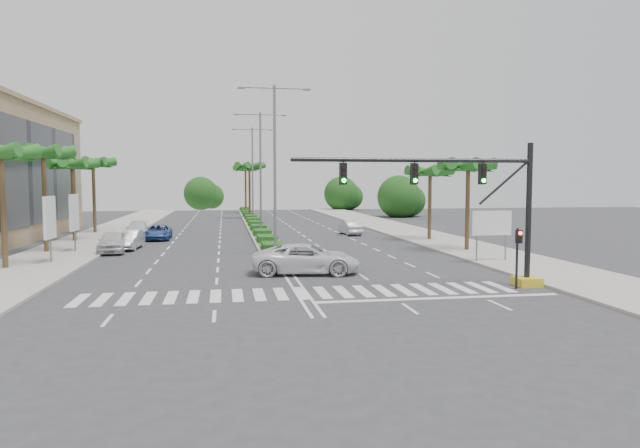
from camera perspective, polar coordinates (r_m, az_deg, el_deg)
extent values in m
plane|color=#333335|center=(27.14, -1.85, -6.95)|extent=(160.00, 160.00, 0.00)
cube|color=gray|center=(50.30, 12.41, -1.77)|extent=(6.00, 120.00, 0.15)
cube|color=gray|center=(48.11, -23.51, -2.29)|extent=(6.00, 120.00, 0.15)
cube|color=gray|center=(71.66, -6.68, 0.10)|extent=(2.20, 75.00, 0.20)
cube|color=#25561D|center=(71.65, -6.68, 0.20)|extent=(1.80, 75.00, 0.04)
cube|color=gold|center=(30.79, 19.97, -5.44)|extent=(1.20, 1.20, 0.45)
cylinder|color=black|center=(30.42, 20.14, 1.03)|extent=(0.28, 0.28, 7.00)
cylinder|color=black|center=(27.91, 9.44, 6.31)|extent=(12.00, 0.20, 0.20)
cylinder|color=black|center=(29.71, 17.86, 3.91)|extent=(2.53, 0.12, 2.15)
cube|color=black|center=(29.22, 15.96, 4.83)|extent=(0.32, 0.24, 1.00)
cylinder|color=#19E533|center=(29.09, 16.06, 4.20)|extent=(0.20, 0.06, 0.20)
cube|color=black|center=(27.90, 9.43, 4.98)|extent=(0.32, 0.24, 1.00)
cylinder|color=#19E533|center=(27.76, 9.51, 4.32)|extent=(0.20, 0.06, 0.20)
cube|color=black|center=(26.96, 2.35, 5.06)|extent=(0.32, 0.24, 1.00)
cylinder|color=#19E533|center=(26.82, 2.41, 4.38)|extent=(0.20, 0.06, 0.20)
cylinder|color=black|center=(29.65, 19.09, -3.29)|extent=(0.12, 0.12, 3.00)
cube|color=black|center=(29.40, 19.28, -1.20)|extent=(0.28, 0.22, 0.65)
cylinder|color=red|center=(29.27, 19.41, -0.87)|extent=(0.18, 0.05, 0.18)
cylinder|color=slate|center=(38.14, 15.41, -1.72)|extent=(0.10, 0.10, 2.80)
cylinder|color=slate|center=(39.03, 18.07, -1.64)|extent=(0.10, 0.10, 2.80)
cube|color=#0C6638|center=(38.47, 16.79, 0.10)|extent=(2.60, 0.08, 1.50)
cube|color=white|center=(38.43, 16.83, 0.09)|extent=(2.70, 0.02, 1.60)
cylinder|color=slate|center=(40.10, -25.35, -1.69)|extent=(0.12, 0.12, 2.80)
cube|color=white|center=(39.98, -25.42, 0.59)|extent=(0.18, 2.10, 2.70)
cube|color=#D8594C|center=(39.98, -25.42, 0.59)|extent=(0.12, 2.00, 2.60)
cylinder|color=slate|center=(45.88, -23.31, -0.93)|extent=(0.12, 0.12, 2.80)
cube|color=white|center=(45.77, -23.37, 1.07)|extent=(0.18, 2.10, 2.70)
cube|color=#D8594C|center=(45.77, -23.37, 1.07)|extent=(0.12, 2.00, 2.60)
cylinder|color=brown|center=(38.66, -29.11, 1.09)|extent=(0.32, 0.32, 7.00)
sphere|color=brown|center=(38.65, -29.29, 6.13)|extent=(0.70, 0.70, 0.70)
cone|color=#21621F|center=(38.29, -27.73, 6.06)|extent=(0.90, 3.62, 1.50)
cone|color=#21621F|center=(39.24, -27.91, 6.00)|extent=(3.39, 2.96, 1.50)
cone|color=#21621F|center=(39.74, -29.09, 5.93)|extent=(3.73, 1.68, 1.50)
cone|color=#21621F|center=(37.61, -28.74, 6.07)|extent=(3.39, 2.96, 1.50)
cylinder|color=brown|center=(46.26, -25.81, 1.89)|extent=(0.32, 0.32, 7.40)
sphere|color=brown|center=(46.28, -25.95, 6.35)|extent=(0.70, 0.70, 0.70)
cone|color=#21621F|center=(45.98, -24.63, 6.28)|extent=(0.90, 3.62, 1.50)
cone|color=#21621F|center=(46.92, -24.84, 6.23)|extent=(3.39, 2.96, 1.50)
cone|color=#21621F|center=(47.37, -25.87, 6.17)|extent=(3.73, 1.68, 1.50)
cone|color=#21621F|center=(47.02, -26.95, 6.15)|extent=(2.38, 3.65, 1.50)
cone|color=#21621F|center=(46.11, -27.30, 6.19)|extent=(2.38, 3.65, 1.50)
cone|color=#21621F|center=(45.32, -26.63, 6.25)|extent=(3.73, 1.68, 1.50)
cone|color=#21621F|center=(45.26, -25.42, 6.29)|extent=(3.39, 2.96, 1.50)
cylinder|color=brown|center=(53.99, -23.43, 1.93)|extent=(0.32, 0.32, 6.80)
sphere|color=brown|center=(53.98, -23.53, 5.43)|extent=(0.70, 0.70, 0.70)
cone|color=#21621F|center=(53.72, -22.38, 5.36)|extent=(0.90, 3.62, 1.50)
cone|color=#21621F|center=(54.65, -22.61, 5.33)|extent=(3.39, 2.96, 1.50)
cone|color=#21621F|center=(55.08, -23.51, 5.29)|extent=(3.73, 1.68, 1.50)
cone|color=#21621F|center=(54.68, -24.42, 5.28)|extent=(2.38, 3.65, 1.50)
cone|color=#21621F|center=(53.76, -24.68, 5.29)|extent=(2.38, 3.65, 1.50)
cone|color=#21621F|center=(53.00, -24.07, 5.33)|extent=(3.73, 1.68, 1.50)
cone|color=#21621F|center=(52.98, -23.03, 5.36)|extent=(3.39, 2.96, 1.50)
cylinder|color=brown|center=(61.78, -21.66, 2.41)|extent=(0.32, 0.32, 7.20)
sphere|color=brown|center=(61.78, -21.75, 5.66)|extent=(0.70, 0.70, 0.70)
cone|color=#21621F|center=(61.56, -20.74, 5.60)|extent=(0.90, 3.62, 1.50)
cone|color=#21621F|center=(62.48, -20.96, 5.57)|extent=(3.39, 2.96, 1.50)
cone|color=#21621F|center=(62.88, -21.76, 5.54)|extent=(3.73, 1.68, 1.50)
cone|color=#21621F|center=(62.46, -22.55, 5.53)|extent=(2.38, 3.65, 1.50)
cone|color=#21621F|center=(61.53, -22.75, 5.54)|extent=(2.38, 3.65, 1.50)
cone|color=#21621F|center=(60.79, -22.19, 5.58)|extent=(3.73, 1.68, 1.50)
cone|color=#21621F|center=(60.80, -21.28, 5.60)|extent=(3.39, 2.96, 1.50)
cylinder|color=brown|center=(44.28, 14.53, 1.51)|extent=(0.32, 0.32, 6.50)
sphere|color=brown|center=(44.25, 14.61, 5.59)|extent=(0.70, 0.70, 0.70)
cone|color=#21621F|center=(44.71, 15.90, 5.42)|extent=(0.90, 3.62, 1.50)
cone|color=#21621F|center=(45.31, 14.95, 5.42)|extent=(3.39, 2.96, 1.50)
cone|color=#21621F|center=(45.13, 13.76, 5.45)|extent=(3.73, 1.68, 1.50)
cone|color=#21621F|center=(44.29, 13.18, 5.48)|extent=(2.38, 3.65, 1.50)
cone|color=#21621F|center=(43.41, 13.66, 5.50)|extent=(2.38, 3.65, 1.50)
cone|color=#21621F|center=(43.17, 14.89, 5.48)|extent=(3.73, 1.68, 1.50)
cone|color=#21621F|center=(43.75, 15.89, 5.45)|extent=(3.39, 2.96, 1.50)
cylinder|color=brown|center=(51.69, 10.91, 1.78)|extent=(0.32, 0.32, 6.20)
sphere|color=brown|center=(51.65, 10.96, 5.11)|extent=(0.70, 0.70, 0.70)
cone|color=#21621F|center=(52.04, 12.10, 4.97)|extent=(0.90, 3.62, 1.50)
cone|color=#21621F|center=(52.69, 11.33, 4.97)|extent=(3.39, 2.96, 1.50)
cone|color=#21621F|center=(52.57, 10.30, 4.99)|extent=(3.73, 1.68, 1.50)
cone|color=#21621F|center=(51.76, 9.74, 5.01)|extent=(2.38, 3.65, 1.50)
cone|color=#21621F|center=(50.86, 10.10, 5.02)|extent=(2.38, 3.65, 1.50)
cone|color=#21621F|center=(50.56, 11.12, 5.01)|extent=(3.73, 1.68, 1.50)
cone|color=#21621F|center=(51.09, 12.02, 4.99)|extent=(3.39, 2.96, 1.50)
cylinder|color=brown|center=(81.48, -7.05, 3.17)|extent=(0.32, 0.32, 7.50)
sphere|color=brown|center=(81.49, -7.08, 5.73)|extent=(0.70, 0.70, 0.70)
cone|color=#21621F|center=(81.54, -6.30, 5.67)|extent=(0.90, 3.62, 1.50)
cone|color=#21621F|center=(82.38, -6.62, 5.65)|extent=(3.39, 2.96, 1.50)
cone|color=#21621F|center=(82.55, -7.28, 5.64)|extent=(3.73, 1.68, 1.50)
cone|color=#21621F|center=(81.93, -7.79, 5.65)|extent=(2.38, 3.65, 1.50)
cone|color=#21621F|center=(80.97, -7.77, 5.66)|extent=(2.38, 3.65, 1.50)
cone|color=#21621F|center=(80.40, -7.22, 5.68)|extent=(3.73, 1.68, 1.50)
cone|color=#21621F|center=(80.66, -6.56, 5.68)|extent=(3.39, 2.96, 1.50)
cylinder|color=brown|center=(96.46, -7.44, 3.33)|extent=(0.32, 0.32, 7.50)
sphere|color=brown|center=(96.47, -7.47, 5.50)|extent=(0.70, 0.70, 0.70)
cone|color=#21621F|center=(96.52, -6.81, 5.44)|extent=(0.90, 3.62, 1.50)
cone|color=#21621F|center=(97.36, -7.08, 5.43)|extent=(3.39, 2.96, 1.50)
cone|color=#21621F|center=(97.53, -7.63, 5.42)|extent=(3.73, 1.68, 1.50)
cone|color=#21621F|center=(96.92, -8.06, 5.43)|extent=(2.38, 3.65, 1.50)
cone|color=#21621F|center=(95.96, -8.05, 5.44)|extent=(2.38, 3.65, 1.50)
cone|color=#21621F|center=(95.39, -7.59, 5.45)|extent=(3.73, 1.68, 1.50)
cone|color=#21621F|center=(95.64, -7.03, 5.45)|extent=(3.39, 2.96, 1.50)
cylinder|color=slate|center=(40.55, -4.54, 5.28)|extent=(0.20, 0.20, 12.00)
cylinder|color=slate|center=(40.97, -6.30, 13.40)|extent=(2.40, 0.10, 0.10)
cylinder|color=slate|center=(41.18, -2.88, 13.38)|extent=(2.40, 0.10, 0.10)
cube|color=slate|center=(40.92, -7.88, 13.33)|extent=(0.50, 0.25, 0.12)
cube|color=slate|center=(41.31, -1.32, 13.28)|extent=(0.50, 0.25, 0.12)
cylinder|color=slate|center=(56.50, -5.96, 4.98)|extent=(0.20, 0.20, 12.00)
cylinder|color=slate|center=(56.81, -7.24, 10.83)|extent=(2.40, 0.10, 0.10)
cylinder|color=slate|center=(56.96, -4.78, 10.83)|extent=(2.40, 0.10, 0.10)
cube|color=slate|center=(56.77, -8.37, 10.77)|extent=(0.50, 0.25, 0.12)
cube|color=slate|center=(57.05, -3.66, 10.78)|extent=(0.50, 0.25, 0.12)
cylinder|color=slate|center=(72.47, -6.76, 4.81)|extent=(0.20, 0.20, 12.00)
cylinder|color=slate|center=(72.71, -7.76, 9.38)|extent=(2.40, 0.10, 0.10)
cylinder|color=slate|center=(72.83, -5.84, 9.39)|extent=(2.40, 0.10, 0.10)
cube|color=slate|center=(72.68, -8.63, 9.33)|extent=(0.50, 0.25, 0.12)
cube|color=slate|center=(72.91, -4.97, 9.35)|extent=(0.50, 0.25, 0.12)
imported|color=silver|center=(44.99, -20.00, -1.69)|extent=(2.20, 4.86, 1.62)
imported|color=silver|center=(46.92, -18.55, -1.51)|extent=(1.90, 4.58, 1.47)
imported|color=#315097|center=(53.77, -15.88, -0.81)|extent=(2.31, 4.87, 1.35)
imported|color=silver|center=(56.68, -17.79, -0.54)|extent=(2.20, 5.06, 1.45)
imported|color=silver|center=(32.69, -1.37, -3.50)|extent=(6.49, 3.64, 1.71)
imported|color=#BCBCC1|center=(56.69, 3.04, -0.39)|extent=(1.73, 4.20, 1.35)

